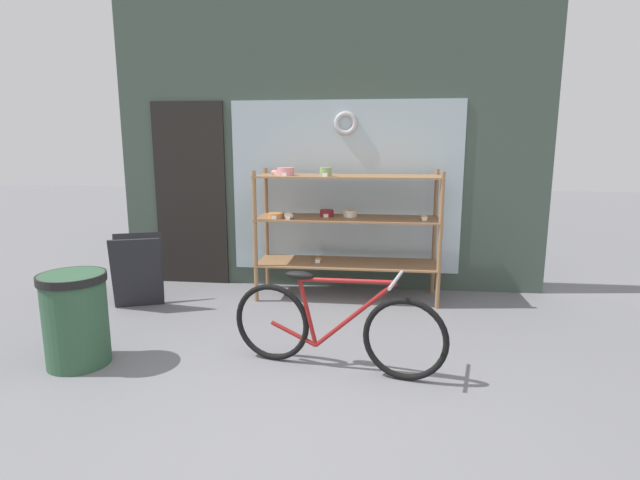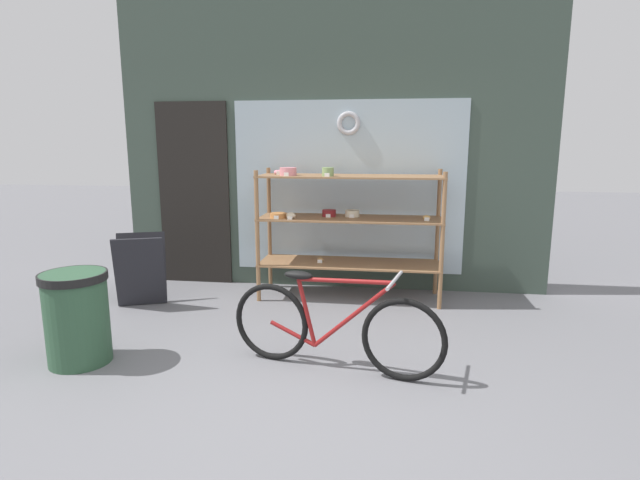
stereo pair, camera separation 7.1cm
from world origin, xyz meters
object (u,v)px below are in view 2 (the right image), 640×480
(display_case, at_px, (345,219))
(trash_bin, at_px, (77,314))
(bicycle, at_px, (333,327))
(sandwich_board, at_px, (141,270))

(display_case, relative_size, trash_bin, 2.72)
(bicycle, relative_size, trash_bin, 2.27)
(trash_bin, bearing_deg, display_case, 45.99)
(sandwich_board, bearing_deg, trash_bin, -103.07)
(bicycle, distance_m, trash_bin, 1.93)
(display_case, height_order, bicycle, display_case)
(display_case, height_order, sandwich_board, display_case)
(display_case, distance_m, trash_bin, 2.69)
(sandwich_board, bearing_deg, display_case, -5.84)
(bicycle, bearing_deg, sandwich_board, 162.61)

